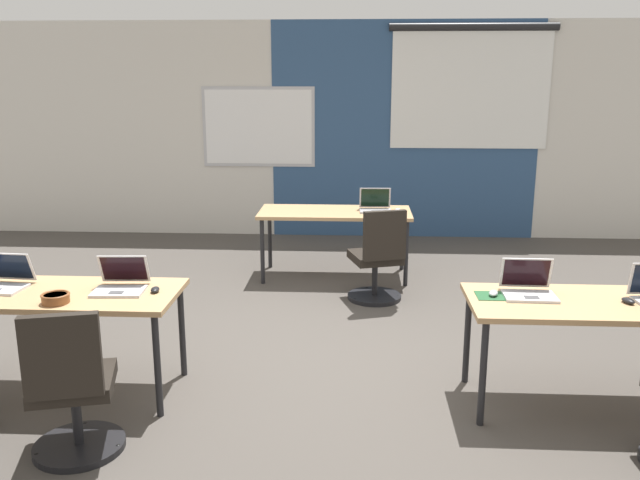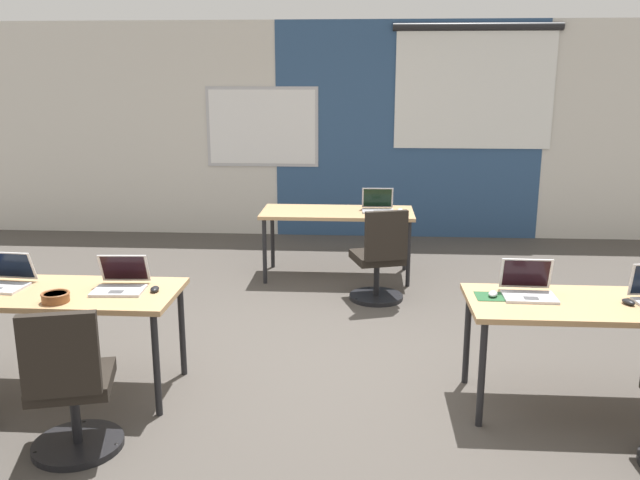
% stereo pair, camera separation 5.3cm
% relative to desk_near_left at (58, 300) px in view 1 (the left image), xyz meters
% --- Properties ---
extents(ground_plane, '(24.00, 24.00, 0.00)m').
position_rel_desk_near_left_xyz_m(ground_plane, '(1.75, 0.60, -0.66)').
color(ground_plane, '#47423D').
extents(back_wall_assembly, '(10.00, 0.27, 2.80)m').
position_rel_desk_near_left_xyz_m(back_wall_assembly, '(1.78, 4.80, 0.75)').
color(back_wall_assembly, silver).
rests_on(back_wall_assembly, ground).
extents(desk_near_left, '(1.60, 0.70, 0.72)m').
position_rel_desk_near_left_xyz_m(desk_near_left, '(0.00, 0.00, 0.00)').
color(desk_near_left, tan).
rests_on(desk_near_left, ground).
extents(desk_near_right, '(1.60, 0.70, 0.72)m').
position_rel_desk_near_left_xyz_m(desk_near_right, '(3.50, 0.00, 0.00)').
color(desk_near_right, tan).
rests_on(desk_near_right, ground).
extents(desk_far_center, '(1.60, 0.70, 0.72)m').
position_rel_desk_near_left_xyz_m(desk_far_center, '(1.75, 2.80, 0.00)').
color(desk_far_center, tan).
rests_on(desk_far_center, ground).
extents(laptop_near_right_inner, '(0.34, 0.30, 0.23)m').
position_rel_desk_near_left_xyz_m(laptop_near_right_inner, '(3.10, 0.10, 0.11)').
color(laptop_near_right_inner, silver).
rests_on(laptop_near_right_inner, desk_near_right).
extents(mousepad_near_right_inner, '(0.22, 0.19, 0.00)m').
position_rel_desk_near_left_xyz_m(mousepad_near_right_inner, '(2.87, 0.06, 0.06)').
color(mousepad_near_right_inner, '#23512D').
rests_on(mousepad_near_right_inner, desk_near_right).
extents(mouse_near_right_inner, '(0.08, 0.11, 0.03)m').
position_rel_desk_near_left_xyz_m(mouse_near_right_inner, '(2.87, 0.06, 0.08)').
color(mouse_near_right_inner, '#B2B2B7').
rests_on(mouse_near_right_inner, mousepad_near_right_inner).
extents(laptop_near_left_inner, '(0.35, 0.34, 0.22)m').
position_rel_desk_near_left_xyz_m(laptop_near_left_inner, '(0.41, 0.05, 0.11)').
color(laptop_near_left_inner, '#B7B7BC').
rests_on(laptop_near_left_inner, desk_near_left).
extents(mouse_near_left_inner, '(0.07, 0.11, 0.03)m').
position_rel_desk_near_left_xyz_m(mouse_near_left_inner, '(0.65, 0.03, 0.08)').
color(mouse_near_left_inner, black).
rests_on(mouse_near_left_inner, desk_near_left).
extents(chair_near_left_inner, '(0.54, 0.59, 0.92)m').
position_rel_desk_near_left_xyz_m(chair_near_left_inner, '(0.40, -0.78, -0.28)').
color(chair_near_left_inner, black).
rests_on(chair_near_left_inner, ground).
extents(laptop_near_left_end, '(0.35, 0.34, 0.23)m').
position_rel_desk_near_left_xyz_m(laptop_near_left_end, '(-0.40, 0.06, 0.11)').
color(laptop_near_left_end, silver).
rests_on(laptop_near_left_end, desk_near_left).
extents(laptop_far_right, '(0.34, 0.29, 0.23)m').
position_rel_desk_near_left_xyz_m(laptop_far_right, '(2.17, 2.82, 0.11)').
color(laptop_far_right, '#9E9EA3').
rests_on(laptop_far_right, desk_far_center).
extents(mouse_far_right, '(0.07, 0.11, 0.03)m').
position_rel_desk_near_left_xyz_m(mouse_far_right, '(2.41, 2.80, 0.08)').
color(mouse_far_right, silver).
rests_on(mouse_far_right, desk_far_center).
extents(chair_far_right, '(0.55, 0.60, 0.92)m').
position_rel_desk_near_left_xyz_m(chair_far_right, '(2.18, 2.01, -0.28)').
color(chair_far_right, black).
rests_on(chair_far_right, ground).
extents(mouse_near_right_end, '(0.09, 0.11, 0.03)m').
position_rel_desk_near_left_xyz_m(mouse_near_right_end, '(3.69, -0.03, 0.08)').
color(mouse_near_right_end, black).
rests_on(mouse_near_right_end, desk_near_right).
extents(snack_bowl, '(0.18, 0.18, 0.06)m').
position_rel_desk_near_left_xyz_m(snack_bowl, '(0.09, -0.22, 0.10)').
color(snack_bowl, brown).
rests_on(snack_bowl, desk_near_left).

